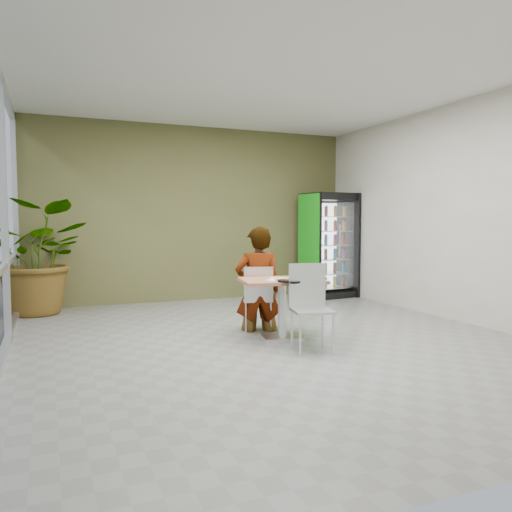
# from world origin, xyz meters

# --- Properties ---
(ground) EXTENTS (7.00, 7.00, 0.00)m
(ground) POSITION_xyz_m (0.00, 0.00, 0.00)
(ground) COLOR gray
(ground) RESTS_ON ground
(room_envelope) EXTENTS (6.00, 7.00, 3.20)m
(room_envelope) POSITION_xyz_m (0.00, 0.00, 1.60)
(room_envelope) COLOR silver
(room_envelope) RESTS_ON ground
(dining_table) EXTENTS (1.11, 0.87, 0.75)m
(dining_table) POSITION_xyz_m (0.14, 0.09, 0.54)
(dining_table) COLOR #C77C55
(dining_table) RESTS_ON ground
(chair_far) EXTENTS (0.47, 0.48, 0.87)m
(chair_far) POSITION_xyz_m (0.03, 0.60, 0.51)
(chair_far) COLOR silver
(chair_far) RESTS_ON ground
(chair_near) EXTENTS (0.52, 0.52, 0.98)m
(chair_near) POSITION_xyz_m (0.21, -0.49, 0.57)
(chair_near) COLOR silver
(chair_near) RESTS_ON ground
(seated_woman) EXTENTS (0.71, 0.55, 1.69)m
(seated_woman) POSITION_xyz_m (0.05, 0.64, 0.55)
(seated_woman) COLOR black
(seated_woman) RESTS_ON ground
(pizza_plate) EXTENTS (0.30, 0.23, 0.03)m
(pizza_plate) POSITION_xyz_m (0.11, 0.11, 0.77)
(pizza_plate) COLOR white
(pizza_plate) RESTS_ON dining_table
(soda_cup) EXTENTS (0.09, 0.09, 0.16)m
(soda_cup) POSITION_xyz_m (0.31, 0.08, 0.83)
(soda_cup) COLOR white
(soda_cup) RESTS_ON dining_table
(napkin_stack) EXTENTS (0.21, 0.21, 0.02)m
(napkin_stack) POSITION_xyz_m (-0.07, -0.11, 0.76)
(napkin_stack) COLOR white
(napkin_stack) RESTS_ON dining_table
(cafeteria_tray) EXTENTS (0.52, 0.46, 0.02)m
(cafeteria_tray) POSITION_xyz_m (0.18, -0.20, 0.76)
(cafeteria_tray) COLOR black
(cafeteria_tray) RESTS_ON dining_table
(beverage_fridge) EXTENTS (0.99, 0.80, 2.00)m
(beverage_fridge) POSITION_xyz_m (2.49, 2.89, 1.00)
(beverage_fridge) COLOR black
(beverage_fridge) RESTS_ON ground
(potted_plant) EXTENTS (1.99, 1.85, 1.80)m
(potted_plant) POSITION_xyz_m (-2.66, 3.09, 0.90)
(potted_plant) COLOR #245A24
(potted_plant) RESTS_ON ground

